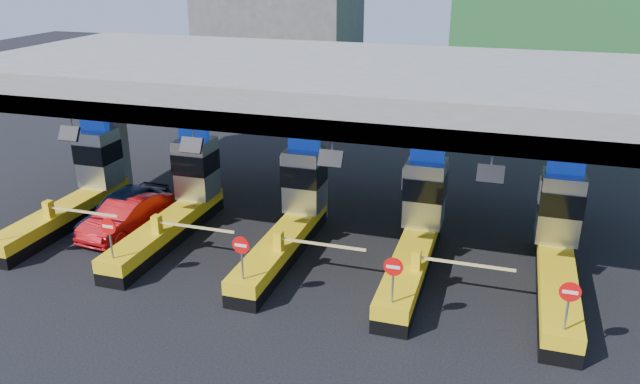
% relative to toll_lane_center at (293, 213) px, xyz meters
% --- Properties ---
extents(ground, '(120.00, 120.00, 0.00)m').
position_rel_toll_lane_center_xyz_m(ground, '(-0.00, -0.28, -1.40)').
color(ground, black).
rests_on(ground, ground).
extents(toll_canopy, '(28.00, 12.09, 7.00)m').
position_rel_toll_lane_center_xyz_m(toll_canopy, '(-0.00, 2.59, 4.74)').
color(toll_canopy, slate).
rests_on(toll_canopy, ground).
extents(toll_lane_far_left, '(4.43, 8.00, 4.16)m').
position_rel_toll_lane_center_xyz_m(toll_lane_far_left, '(-10.00, 0.00, 0.00)').
color(toll_lane_far_left, black).
rests_on(toll_lane_far_left, ground).
extents(toll_lane_left, '(4.43, 8.00, 4.16)m').
position_rel_toll_lane_center_xyz_m(toll_lane_left, '(-5.00, 0.00, 0.00)').
color(toll_lane_left, black).
rests_on(toll_lane_left, ground).
extents(toll_lane_center, '(4.43, 8.00, 4.16)m').
position_rel_toll_lane_center_xyz_m(toll_lane_center, '(0.00, 0.00, 0.00)').
color(toll_lane_center, black).
rests_on(toll_lane_center, ground).
extents(toll_lane_right, '(4.43, 8.00, 4.16)m').
position_rel_toll_lane_center_xyz_m(toll_lane_right, '(5.00, 0.00, 0.00)').
color(toll_lane_right, black).
rests_on(toll_lane_right, ground).
extents(toll_lane_far_right, '(4.43, 8.00, 4.16)m').
position_rel_toll_lane_center_xyz_m(toll_lane_far_right, '(10.00, 0.00, 0.00)').
color(toll_lane_far_right, black).
rests_on(toll_lane_far_right, ground).
extents(van, '(2.22, 5.06, 1.70)m').
position_rel_toll_lane_center_xyz_m(van, '(-7.47, -0.52, -0.55)').
color(van, black).
rests_on(van, ground).
extents(red_car, '(2.08, 4.74, 1.52)m').
position_rel_toll_lane_center_xyz_m(red_car, '(-7.10, -0.92, -0.64)').
color(red_car, '#A30C11').
rests_on(red_car, ground).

